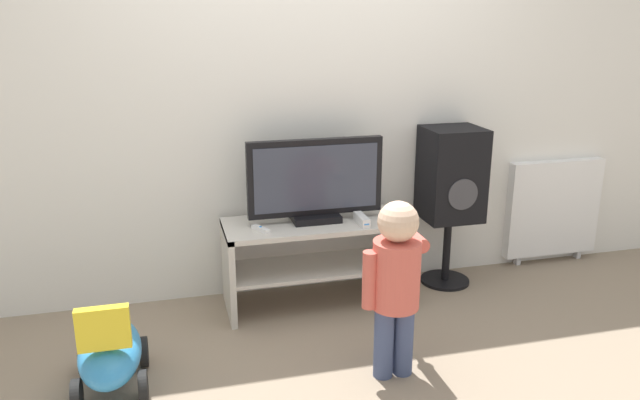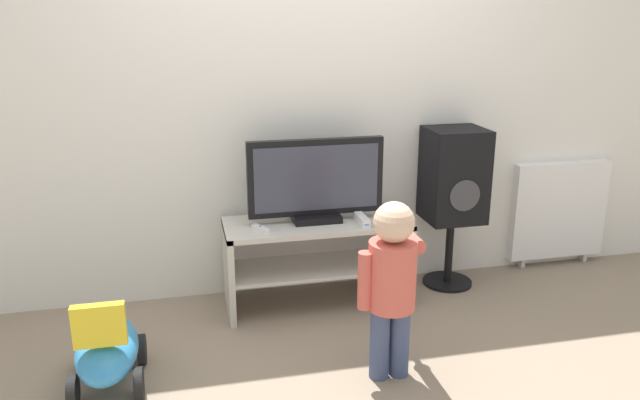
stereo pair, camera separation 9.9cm
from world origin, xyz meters
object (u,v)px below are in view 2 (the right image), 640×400
(television, at_px, (316,181))
(child, at_px, (392,276))
(remote_primary, at_px, (260,228))
(speaker_tower, at_px, (454,179))
(radiator, at_px, (558,210))
(game_console, at_px, (362,220))
(ride_on_toy, at_px, (107,350))

(television, xyz_separation_m, child, (0.17, -0.88, -0.24))
(remote_primary, height_order, speaker_tower, speaker_tower)
(television, height_order, radiator, television)
(game_console, bearing_deg, speaker_tower, 16.18)
(ride_on_toy, bearing_deg, child, -9.13)
(game_console, height_order, speaker_tower, speaker_tower)
(game_console, bearing_deg, ride_on_toy, -159.38)
(radiator, bearing_deg, ride_on_toy, -163.56)
(speaker_tower, height_order, ride_on_toy, speaker_tower)
(speaker_tower, relative_size, ride_on_toy, 1.80)
(television, height_order, speaker_tower, speaker_tower)
(game_console, bearing_deg, remote_primary, 177.09)
(remote_primary, bearing_deg, child, -56.26)
(game_console, distance_m, remote_primary, 0.60)
(ride_on_toy, relative_size, radiator, 0.78)
(ride_on_toy, height_order, radiator, radiator)
(child, xyz_separation_m, radiator, (1.61, 1.09, -0.13))
(speaker_tower, xyz_separation_m, radiator, (0.88, 0.15, -0.32))
(television, xyz_separation_m, game_console, (0.25, -0.13, -0.22))
(game_console, xyz_separation_m, ride_on_toy, (-1.42, -0.53, -0.37))
(television, distance_m, remote_primary, 0.43)
(television, distance_m, radiator, 1.84)
(remote_primary, bearing_deg, radiator, 8.20)
(speaker_tower, relative_size, radiator, 1.40)
(television, distance_m, ride_on_toy, 1.47)
(child, distance_m, speaker_tower, 1.21)
(television, relative_size, child, 0.90)
(child, relative_size, ride_on_toy, 1.56)
(child, relative_size, radiator, 1.21)
(game_console, xyz_separation_m, child, (-0.08, -0.75, -0.03))
(game_console, height_order, radiator, radiator)
(remote_primary, height_order, child, child)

